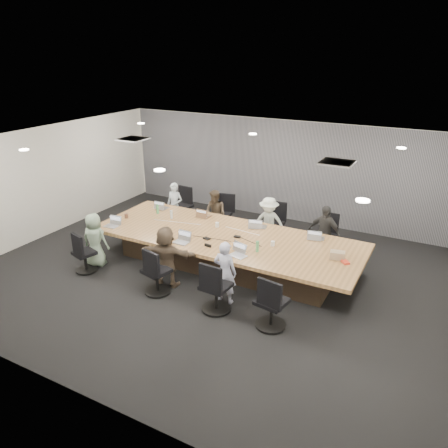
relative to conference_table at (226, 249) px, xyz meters
The scene contains 40 objects.
floor 0.64m from the conference_table, 90.00° to the right, with size 10.00×8.00×0.00m, color black.
ceiling 2.45m from the conference_table, 90.00° to the right, with size 10.00×8.00×0.00m, color white.
wall_back 3.64m from the conference_table, 90.00° to the left, with size 10.00×2.80×0.00m, color beige.
wall_front 4.61m from the conference_table, 90.00° to the right, with size 10.00×2.80×0.00m, color beige.
wall_left 5.12m from the conference_table, behind, with size 8.00×2.80×0.00m, color beige.
curtain 3.56m from the conference_table, 90.00° to the left, with size 9.80×0.04×2.80m, color slate.
conference_table is the anchor object (origin of this frame).
chair_0 2.85m from the conference_table, 143.37° to the left, with size 0.57×0.57×0.84m, color black, non-canonical shape.
chair_1 1.99m from the conference_table, 121.15° to the left, with size 0.55×0.55×0.81m, color black, non-canonical shape.
chair_2 1.76m from the conference_table, 75.14° to the left, with size 0.57×0.57×0.84m, color black, non-canonical shape.
chair_3 2.49m from the conference_table, 42.99° to the left, with size 0.49×0.49×0.72m, color black, non-canonical shape.
chair_4 3.11m from the conference_table, 146.81° to the right, with size 0.50×0.50×0.74m, color black, non-canonical shape.
chair_5 1.82m from the conference_table, 111.33° to the right, with size 0.55×0.55×0.82m, color black, non-canonical shape.
chair_6 1.83m from the conference_table, 67.97° to the right, with size 0.58×0.58×0.86m, color black, non-canonical shape.
chair_7 2.47m from the conference_table, 43.46° to the right, with size 0.58×0.58×0.85m, color black, non-canonical shape.
person_0 2.66m from the conference_table, 149.44° to the left, with size 0.46×0.30×1.26m, color silver.
laptop_0 2.45m from the conference_table, 160.71° to the left, with size 0.30×0.21×0.02m, color #B2B2B7.
person_1 1.71m from the conference_table, 127.27° to the left, with size 0.60×0.47×1.24m, color #45392B.
laptop_1 1.35m from the conference_table, 142.09° to the left, with size 0.30×0.20×0.02m, color #8C6647.
person_2 1.44m from the conference_table, 71.53° to the left, with size 0.83×0.48×1.29m, color silver.
laptop_2 0.98m from the conference_table, 60.59° to the left, with size 0.32×0.22×0.02m, color #B2B2B7.
person_3 2.28m from the conference_table, 36.51° to the left, with size 0.78×0.32×1.32m, color #2F2F30.
laptop_3 2.02m from the conference_table, 23.68° to the left, with size 0.31×0.21×0.02m, color #B2B2B7.
person_4 2.94m from the conference_table, 152.55° to the right, with size 0.61×0.39×1.24m, color #89A488.
laptop_4 2.74m from the conference_table, 162.89° to the right, with size 0.31×0.21×0.02m, color #B2B2B7.
person_5 1.53m from the conference_table, 116.18° to the right, with size 1.21×0.39×1.30m, color brown.
laptop_5 1.10m from the conference_table, 129.68° to the right, with size 0.32×0.22×0.02m, color #B2B2B7.
person_6 1.53m from the conference_table, 62.99° to the right, with size 0.46×0.30×1.27m, color silver.
laptop_6 1.11m from the conference_table, 49.30° to the right, with size 0.33×0.23×0.02m, color #B2B2B7.
bottle_green_left 2.25m from the conference_table, 168.96° to the left, with size 0.07×0.07×0.23m, color #4CA25E.
bottle_green_right 1.13m from the conference_table, 24.50° to the right, with size 0.07×0.07×0.23m, color #4CA25E.
bottle_clear 1.74m from the conference_table, behind, with size 0.06×0.06×0.20m, color silver.
cup_white_far 0.67m from the conference_table, 140.55° to the left, with size 0.09×0.09×0.11m, color white.
cup_white_near 1.18m from the conference_table, ahead, with size 0.08×0.08×0.10m, color white.
mug_brown 2.69m from the conference_table, behind, with size 0.09×0.09×0.11m, color brown.
mic_left 0.59m from the conference_table, 127.03° to the right, with size 0.15×0.10×0.03m, color black.
mic_right 0.44m from the conference_table, ahead, with size 0.14×0.09×0.03m, color black.
stapler 0.79m from the conference_table, 95.20° to the right, with size 0.15×0.04×0.06m, color black.
canvas_bag 2.50m from the conference_table, ahead, with size 0.28×0.18×0.15m, color tan.
snack_packet 2.68m from the conference_table, ahead, with size 0.17×0.11×0.04m, color #F13D24.
Camera 1 is at (4.13, -7.33, 4.59)m, focal length 35.00 mm.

